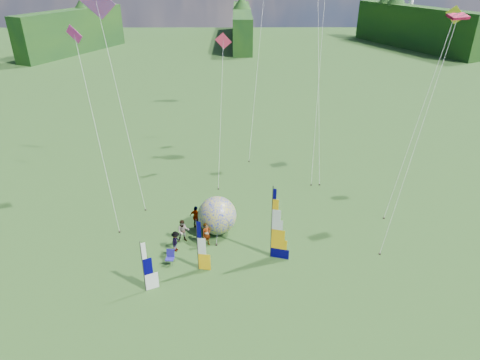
{
  "coord_description": "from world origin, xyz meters",
  "views": [
    {
      "loc": [
        -1.16,
        -19.72,
        17.86
      ],
      "look_at": [
        -1.0,
        4.0,
        5.5
      ],
      "focal_mm": 32.0,
      "sensor_mm": 36.0,
      "label": 1
    }
  ],
  "objects_px": {
    "bol_inflatable": "(217,215)",
    "spectator_a": "(206,234)",
    "side_banner_far": "(143,268)",
    "feather_banner_main": "(272,224)",
    "side_banner_left": "(197,246)",
    "spectator_d": "(196,217)",
    "spectator_b": "(183,231)",
    "kite_whale": "(319,30)",
    "spectator_c": "(176,241)",
    "camp_chair": "(170,258)"
  },
  "relations": [
    {
      "from": "bol_inflatable",
      "to": "spectator_d",
      "type": "distance_m",
      "value": 1.74
    },
    {
      "from": "kite_whale",
      "to": "spectator_d",
      "type": "bearing_deg",
      "value": -106.97
    },
    {
      "from": "spectator_b",
      "to": "spectator_c",
      "type": "relative_size",
      "value": 1.13
    },
    {
      "from": "spectator_c",
      "to": "camp_chair",
      "type": "bearing_deg",
      "value": -176.01
    },
    {
      "from": "bol_inflatable",
      "to": "spectator_a",
      "type": "height_order",
      "value": "bol_inflatable"
    },
    {
      "from": "side_banner_left",
      "to": "spectator_d",
      "type": "xyz_separation_m",
      "value": [
        -0.52,
        4.8,
        -0.92
      ]
    },
    {
      "from": "feather_banner_main",
      "to": "side_banner_left",
      "type": "bearing_deg",
      "value": -149.67
    },
    {
      "from": "side_banner_far",
      "to": "bol_inflatable",
      "type": "relative_size",
      "value": 1.25
    },
    {
      "from": "kite_whale",
      "to": "side_banner_far",
      "type": "bearing_deg",
      "value": -101.71
    },
    {
      "from": "side_banner_left",
      "to": "kite_whale",
      "type": "xyz_separation_m",
      "value": [
        9.88,
        18.23,
        10.27
      ]
    },
    {
      "from": "side_banner_far",
      "to": "feather_banner_main",
      "type": "bearing_deg",
      "value": -1.27
    },
    {
      "from": "spectator_a",
      "to": "camp_chair",
      "type": "distance_m",
      "value": 3.1
    },
    {
      "from": "feather_banner_main",
      "to": "spectator_b",
      "type": "xyz_separation_m",
      "value": [
        -6.02,
        1.82,
        -1.75
      ]
    },
    {
      "from": "spectator_b",
      "to": "spectator_d",
      "type": "relative_size",
      "value": 0.95
    },
    {
      "from": "feather_banner_main",
      "to": "camp_chair",
      "type": "relative_size",
      "value": 5.28
    },
    {
      "from": "side_banner_left",
      "to": "spectator_c",
      "type": "height_order",
      "value": "side_banner_left"
    },
    {
      "from": "side_banner_left",
      "to": "spectator_b",
      "type": "distance_m",
      "value": 3.48
    },
    {
      "from": "spectator_a",
      "to": "spectator_c",
      "type": "distance_m",
      "value": 2.14
    },
    {
      "from": "camp_chair",
      "to": "feather_banner_main",
      "type": "bearing_deg",
      "value": 12.49
    },
    {
      "from": "bol_inflatable",
      "to": "camp_chair",
      "type": "bearing_deg",
      "value": -128.59
    },
    {
      "from": "bol_inflatable",
      "to": "spectator_a",
      "type": "distance_m",
      "value": 1.83
    },
    {
      "from": "spectator_c",
      "to": "kite_whale",
      "type": "height_order",
      "value": "kite_whale"
    },
    {
      "from": "feather_banner_main",
      "to": "spectator_a",
      "type": "xyz_separation_m",
      "value": [
        -4.35,
        1.36,
        -1.73
      ]
    },
    {
      "from": "bol_inflatable",
      "to": "spectator_b",
      "type": "bearing_deg",
      "value": -153.69
    },
    {
      "from": "spectator_c",
      "to": "feather_banner_main",
      "type": "bearing_deg",
      "value": -83.49
    },
    {
      "from": "side_banner_far",
      "to": "spectator_a",
      "type": "bearing_deg",
      "value": 29.66
    },
    {
      "from": "side_banner_left",
      "to": "side_banner_far",
      "type": "distance_m",
      "value": 3.63
    },
    {
      "from": "spectator_a",
      "to": "spectator_c",
      "type": "bearing_deg",
      "value": 160.72
    },
    {
      "from": "feather_banner_main",
      "to": "spectator_c",
      "type": "xyz_separation_m",
      "value": [
        -6.39,
        0.73,
        -1.85
      ]
    },
    {
      "from": "bol_inflatable",
      "to": "camp_chair",
      "type": "height_order",
      "value": "bol_inflatable"
    },
    {
      "from": "feather_banner_main",
      "to": "spectator_b",
      "type": "distance_m",
      "value": 6.53
    },
    {
      "from": "side_banner_left",
      "to": "camp_chair",
      "type": "distance_m",
      "value": 2.38
    },
    {
      "from": "spectator_b",
      "to": "feather_banner_main",
      "type": "bearing_deg",
      "value": -26.79
    },
    {
      "from": "side_banner_left",
      "to": "camp_chair",
      "type": "bearing_deg",
      "value": 173.01
    },
    {
      "from": "side_banner_far",
      "to": "spectator_a",
      "type": "xyz_separation_m",
      "value": [
        3.39,
        4.62,
        -0.86
      ]
    },
    {
      "from": "bol_inflatable",
      "to": "kite_whale",
      "type": "bearing_deg",
      "value": 57.74
    },
    {
      "from": "side_banner_far",
      "to": "kite_whale",
      "type": "xyz_separation_m",
      "value": [
        12.9,
        20.24,
        10.36
      ]
    },
    {
      "from": "spectator_c",
      "to": "spectator_d",
      "type": "relative_size",
      "value": 0.84
    },
    {
      "from": "feather_banner_main",
      "to": "bol_inflatable",
      "type": "xyz_separation_m",
      "value": [
        -3.67,
        2.98,
        -1.22
      ]
    },
    {
      "from": "camp_chair",
      "to": "spectator_c",
      "type": "bearing_deg",
      "value": 87.35
    },
    {
      "from": "spectator_b",
      "to": "camp_chair",
      "type": "bearing_deg",
      "value": -113.31
    },
    {
      "from": "spectator_b",
      "to": "camp_chair",
      "type": "height_order",
      "value": "spectator_b"
    },
    {
      "from": "side_banner_left",
      "to": "spectator_d",
      "type": "distance_m",
      "value": 4.92
    },
    {
      "from": "feather_banner_main",
      "to": "spectator_d",
      "type": "height_order",
      "value": "feather_banner_main"
    },
    {
      "from": "side_banner_far",
      "to": "camp_chair",
      "type": "xyz_separation_m",
      "value": [
        1.12,
        2.55,
        -1.25
      ]
    },
    {
      "from": "spectator_d",
      "to": "spectator_a",
      "type": "bearing_deg",
      "value": 137.78
    },
    {
      "from": "spectator_a",
      "to": "spectator_d",
      "type": "relative_size",
      "value": 0.98
    },
    {
      "from": "side_banner_left",
      "to": "side_banner_far",
      "type": "relative_size",
      "value": 1.05
    },
    {
      "from": "spectator_b",
      "to": "kite_whale",
      "type": "relative_size",
      "value": 0.07
    },
    {
      "from": "spectator_a",
      "to": "kite_whale",
      "type": "bearing_deg",
      "value": 22.05
    }
  ]
}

